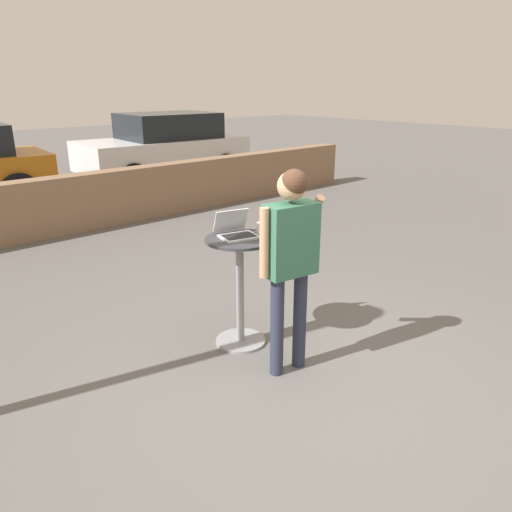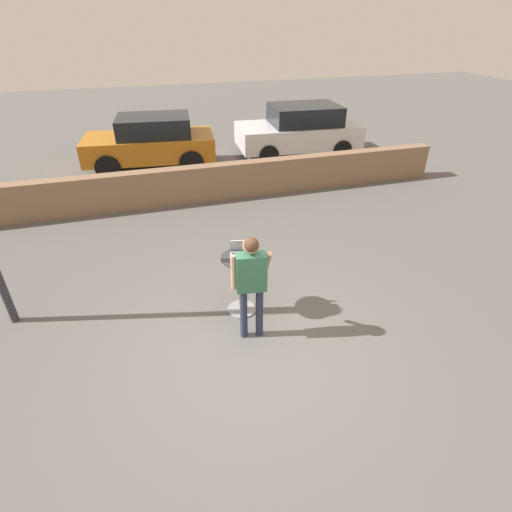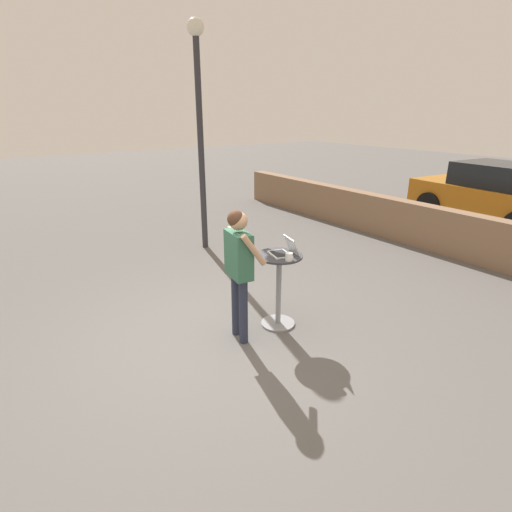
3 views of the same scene
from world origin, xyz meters
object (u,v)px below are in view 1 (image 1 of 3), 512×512
object	(u,v)px
cafe_table	(240,282)
parked_car_further_down	(164,146)
laptop	(236,231)
coffee_mug	(262,228)
standing_person	(290,247)

from	to	relation	value
cafe_table	parked_car_further_down	size ratio (longest dim) A/B	0.25
laptop	parked_car_further_down	bearing A→B (deg)	61.97
laptop	coffee_mug	xyz separation A→B (m)	(0.22, -0.09, 0.00)
coffee_mug	parked_car_further_down	bearing A→B (deg)	63.56
cafe_table	parked_car_further_down	bearing A→B (deg)	62.09
laptop	standing_person	xyz separation A→B (m)	(-0.02, -0.68, 0.02)
laptop	coffee_mug	bearing A→B (deg)	-23.12
coffee_mug	parked_car_further_down	size ratio (longest dim) A/B	0.03
standing_person	laptop	bearing A→B (deg)	88.07
coffee_mug	parked_car_further_down	xyz separation A→B (m)	(3.79, 7.63, -0.26)
cafe_table	laptop	size ratio (longest dim) A/B	2.58
coffee_mug	standing_person	world-z (taller)	standing_person
cafe_table	laptop	world-z (taller)	laptop
standing_person	parked_car_further_down	xyz separation A→B (m)	(4.03, 8.22, -0.28)
standing_person	cafe_table	bearing A→B (deg)	89.15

